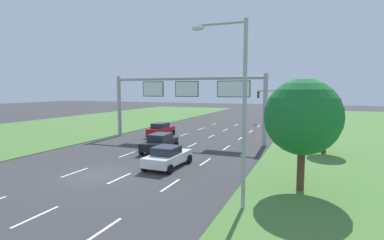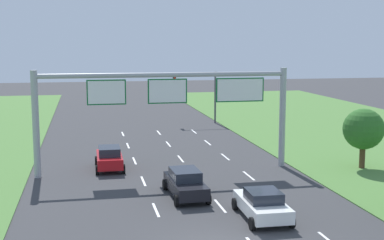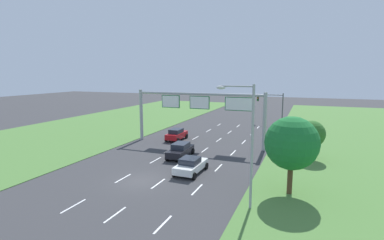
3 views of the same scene
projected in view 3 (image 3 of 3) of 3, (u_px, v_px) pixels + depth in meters
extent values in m
plane|color=#38383A|center=(140.00, 181.00, 25.81)|extent=(200.00, 200.00, 0.00)
cube|color=#4C7A38|center=(49.00, 138.00, 42.61)|extent=(24.00, 120.00, 0.06)
cube|color=white|center=(73.00, 206.00, 20.93)|extent=(0.14, 2.40, 0.01)
cube|color=white|center=(123.00, 178.00, 26.44)|extent=(0.14, 2.40, 0.01)
cube|color=white|center=(156.00, 160.00, 31.96)|extent=(0.14, 2.40, 0.01)
cube|color=white|center=(178.00, 147.00, 37.47)|extent=(0.14, 2.40, 0.01)
cube|color=white|center=(195.00, 138.00, 42.99)|extent=(0.14, 2.40, 0.01)
cube|color=white|center=(209.00, 130.00, 48.50)|extent=(0.14, 2.40, 0.01)
cube|color=white|center=(219.00, 125.00, 54.02)|extent=(0.14, 2.40, 0.01)
cube|color=white|center=(115.00, 215.00, 19.66)|extent=(0.14, 2.40, 0.01)
cube|color=white|center=(158.00, 184.00, 25.17)|extent=(0.14, 2.40, 0.01)
cube|color=white|center=(186.00, 164.00, 30.69)|extent=(0.14, 2.40, 0.01)
cube|color=white|center=(205.00, 150.00, 36.20)|extent=(0.14, 2.40, 0.01)
cube|color=white|center=(219.00, 140.00, 41.72)|extent=(0.14, 2.40, 0.01)
cube|color=white|center=(230.00, 132.00, 47.23)|extent=(0.14, 2.40, 0.01)
cube|color=white|center=(238.00, 126.00, 52.75)|extent=(0.14, 2.40, 0.01)
cube|color=white|center=(163.00, 224.00, 18.39)|extent=(0.14, 2.40, 0.01)
cube|color=white|center=(197.00, 189.00, 23.91)|extent=(0.14, 2.40, 0.01)
cube|color=white|center=(218.00, 168.00, 29.42)|extent=(0.14, 2.40, 0.01)
cube|color=white|center=(233.00, 153.00, 34.93)|extent=(0.14, 2.40, 0.01)
cube|color=white|center=(244.00, 142.00, 40.45)|extent=(0.14, 2.40, 0.01)
cube|color=white|center=(252.00, 134.00, 45.96)|extent=(0.14, 2.40, 0.01)
cube|color=white|center=(258.00, 127.00, 51.48)|extent=(0.14, 2.40, 0.01)
cube|color=white|center=(191.00, 166.00, 27.82)|extent=(1.97, 4.27, 0.64)
cube|color=#232833|center=(190.00, 161.00, 27.54)|extent=(1.63, 1.80, 0.54)
cylinder|color=black|center=(188.00, 164.00, 29.67)|extent=(0.23, 0.64, 0.64)
cylinder|color=black|center=(206.00, 166.00, 28.94)|extent=(0.23, 0.64, 0.64)
cylinder|color=black|center=(174.00, 173.00, 26.80)|extent=(0.23, 0.64, 0.64)
cylinder|color=black|center=(194.00, 176.00, 26.07)|extent=(0.23, 0.64, 0.64)
cube|color=black|center=(180.00, 151.00, 33.04)|extent=(1.88, 4.56, 0.68)
cube|color=#232833|center=(181.00, 146.00, 33.05)|extent=(1.61, 2.21, 0.57)
cylinder|color=black|center=(179.00, 150.00, 34.97)|extent=(0.24, 0.65, 0.64)
cylinder|color=black|center=(193.00, 151.00, 34.39)|extent=(0.24, 0.65, 0.64)
cylinder|color=black|center=(167.00, 158.00, 31.80)|extent=(0.24, 0.65, 0.64)
cylinder|color=black|center=(182.00, 159.00, 31.23)|extent=(0.24, 0.65, 0.64)
cube|color=red|center=(177.00, 135.00, 41.52)|extent=(1.73, 4.04, 0.72)
cube|color=#232833|center=(176.00, 131.00, 41.27)|extent=(1.46, 2.06, 0.56)
cylinder|color=black|center=(175.00, 135.00, 43.24)|extent=(0.23, 0.64, 0.64)
cylinder|color=black|center=(187.00, 136.00, 42.59)|extent=(0.23, 0.64, 0.64)
cylinder|color=black|center=(166.00, 139.00, 40.56)|extent=(0.23, 0.64, 0.64)
cylinder|color=black|center=(178.00, 140.00, 39.91)|extent=(0.23, 0.64, 0.64)
cylinder|color=#9EA0A5|center=(141.00, 115.00, 41.46)|extent=(0.44, 0.44, 7.00)
cylinder|color=#9EA0A5|center=(265.00, 122.00, 35.37)|extent=(0.44, 0.44, 7.00)
cylinder|color=#9EA0A5|center=(198.00, 94.00, 37.94)|extent=(16.80, 0.32, 0.32)
cube|color=#0C5B28|center=(171.00, 101.00, 39.50)|extent=(2.56, 0.12, 1.66)
cube|color=white|center=(171.00, 101.00, 39.44)|extent=(2.40, 0.01, 1.50)
cube|color=#0C5B28|center=(200.00, 103.00, 38.03)|extent=(2.65, 0.12, 1.66)
cube|color=white|center=(199.00, 103.00, 37.97)|extent=(2.49, 0.01, 1.50)
cube|color=#0C5B28|center=(239.00, 104.00, 36.20)|extent=(3.39, 0.12, 1.66)
cube|color=white|center=(239.00, 104.00, 36.14)|extent=(3.23, 0.01, 1.50)
cylinder|color=#47494F|center=(282.00, 109.00, 54.60)|extent=(0.20, 0.20, 5.60)
cylinder|color=#47494F|center=(270.00, 95.00, 55.03)|extent=(4.50, 0.14, 0.14)
cube|color=black|center=(258.00, 98.00, 55.95)|extent=(0.32, 0.36, 1.10)
sphere|color=red|center=(258.00, 96.00, 55.71)|extent=(0.22, 0.22, 0.22)
sphere|color=orange|center=(258.00, 98.00, 55.76)|extent=(0.22, 0.22, 0.22)
sphere|color=green|center=(258.00, 100.00, 55.82)|extent=(0.22, 0.22, 0.22)
cylinder|color=#9EA0A5|center=(252.00, 148.00, 19.86)|extent=(0.18, 0.18, 8.50)
cylinder|color=#9EA0A5|center=(237.00, 86.00, 19.63)|extent=(2.20, 0.10, 0.10)
ellipsoid|color=silver|center=(221.00, 87.00, 20.04)|extent=(0.64, 0.32, 0.24)
cylinder|color=#513823|center=(290.00, 178.00, 22.81)|extent=(0.39, 0.39, 2.50)
sphere|color=#1B6D2E|center=(292.00, 143.00, 22.39)|extent=(4.04, 4.04, 4.04)
cylinder|color=#513823|center=(310.00, 152.00, 32.12)|extent=(0.40, 0.40, 1.74)
sphere|color=#2B6124|center=(312.00, 134.00, 31.82)|extent=(2.84, 2.84, 2.84)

